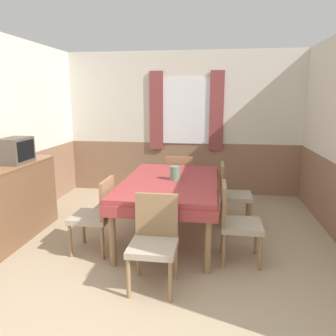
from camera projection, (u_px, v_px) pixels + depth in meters
The scene contains 11 objects.
wall_back at pixel (182, 123), 6.04m from camera, with size 4.69×0.10×2.60m.
wall_left at pixel (7, 134), 4.40m from camera, with size 0.05×4.38×2.60m.
dining_table at pixel (171, 187), 4.16m from camera, with size 1.20×1.91×0.76m.
chair_right_far at pixel (231, 192), 4.62m from camera, with size 0.44×0.44×0.88m.
chair_right_near at pixel (235, 220), 3.56m from camera, with size 0.44×0.44×0.88m.
chair_head_window at pixel (180, 180), 5.31m from camera, with size 0.44×0.44×0.88m.
chair_left_near at pixel (97, 213), 3.78m from camera, with size 0.44×0.44×0.88m.
chair_head_near at pixel (154, 238), 3.10m from camera, with size 0.44×0.44×0.88m.
sideboard at pixel (14, 201), 4.17m from camera, with size 0.46×1.37×0.97m.
tv at pixel (16, 151), 4.10m from camera, with size 0.29×0.44×0.32m.
vase at pixel (175, 173), 4.13m from camera, with size 0.13×0.13×0.17m.
Camera 1 is at (0.61, -2.05, 1.78)m, focal length 35.00 mm.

